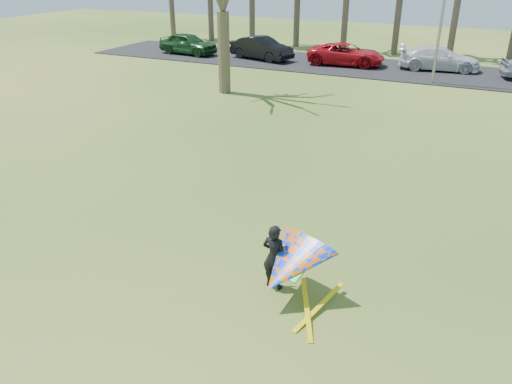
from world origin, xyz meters
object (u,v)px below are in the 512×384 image
at_px(car_0, 188,43).
at_px(kite_flyer, 288,264).
at_px(car_2, 346,54).
at_px(car_1, 262,48).
at_px(car_3, 439,58).
at_px(streetlight, 447,3).

xyz_separation_m(car_0, kite_flyer, (17.94, -24.50, 0.00)).
distance_m(car_0, car_2, 11.99).
bearing_deg(kite_flyer, car_1, 115.78).
height_order(car_1, kite_flyer, kite_flyer).
bearing_deg(car_2, car_3, -85.61).
bearing_deg(streetlight, car_0, 173.56).
bearing_deg(streetlight, car_3, 94.80).
height_order(streetlight, car_3, streetlight).
bearing_deg(car_1, streetlight, -86.49).
relative_size(car_2, kite_flyer, 2.15).
bearing_deg(kite_flyer, car_2, 103.23).
xyz_separation_m(streetlight, car_1, (-12.28, 2.44, -3.62)).
xyz_separation_m(car_0, car_1, (5.92, 0.39, 0.01)).
xyz_separation_m(streetlight, car_0, (-18.20, 2.05, -3.63)).
height_order(car_0, car_3, car_0).
height_order(streetlight, car_2, streetlight).
bearing_deg(car_1, car_2, -69.98).
bearing_deg(car_3, car_0, 88.10).
bearing_deg(kite_flyer, car_3, 90.16).
bearing_deg(car_0, streetlight, -90.87).
height_order(streetlight, kite_flyer, streetlight).
bearing_deg(streetlight, car_1, 168.76).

